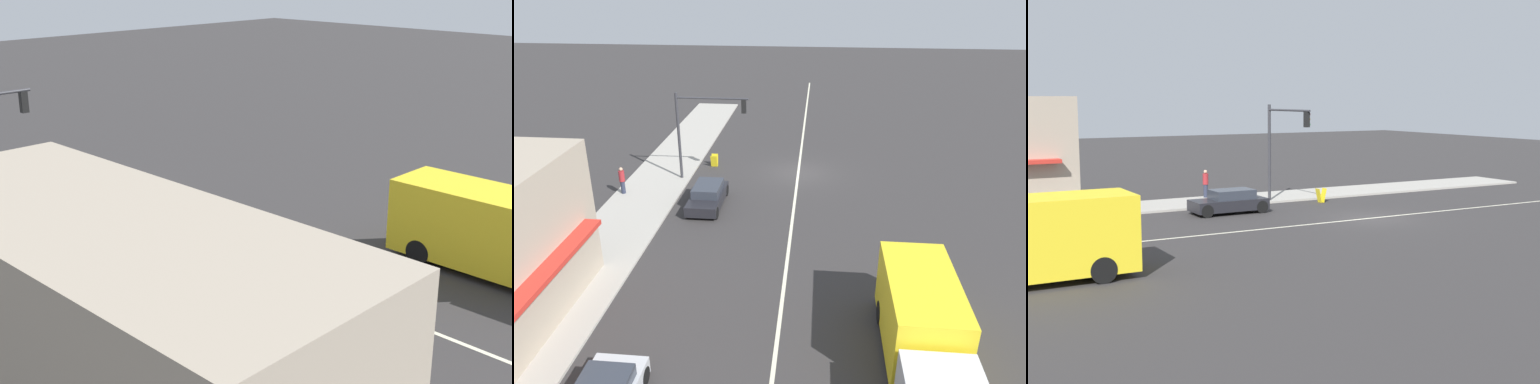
{
  "view_description": "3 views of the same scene",
  "coord_description": "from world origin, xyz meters",
  "views": [
    {
      "loc": [
        16.69,
        27.5,
        10.31
      ],
      "look_at": [
        -1.48,
        9.81,
        1.96
      ],
      "focal_mm": 50.0,
      "sensor_mm": 36.0,
      "label": 1
    },
    {
      "loc": [
        -1.18,
        31.48,
        12.5
      ],
      "look_at": [
        1.23,
        7.12,
        1.65
      ],
      "focal_mm": 35.0,
      "sensor_mm": 36.0,
      "label": 2
    },
    {
      "loc": [
        -29.08,
        21.51,
        6.1
      ],
      "look_at": [
        -1.53,
        6.0,
        1.92
      ],
      "focal_mm": 50.0,
      "sensor_mm": 36.0,
      "label": 3
    }
  ],
  "objects": [
    {
      "name": "ground_plane",
      "position": [
        0.0,
        18.0,
        0.0
      ],
      "size": [
        160.0,
        160.0,
        0.0
      ],
      "primitive_type": "plane",
      "color": "#333030"
    },
    {
      "name": "sedan_dark",
      "position": [
        5.0,
        5.66,
        0.61
      ],
      "size": [
        1.78,
        4.04,
        1.27
      ],
      "color": "black",
      "rests_on": "ground"
    },
    {
      "name": "warning_aframe_sign",
      "position": [
        5.9,
        -0.67,
        0.43
      ],
      "size": [
        0.45,
        0.53,
        0.84
      ],
      "color": "yellow",
      "rests_on": "ground"
    },
    {
      "name": "lane_marking_center",
      "position": [
        0.0,
        0.0,
        0.0
      ],
      "size": [
        0.16,
        60.0,
        0.01
      ],
      "primitive_type": "cube",
      "color": "beige",
      "rests_on": "ground"
    },
    {
      "name": "sidewalk_right",
      "position": [
        9.0,
        18.5,
        0.06
      ],
      "size": [
        4.0,
        73.0,
        0.12
      ],
      "primitive_type": "cube",
      "color": "#A8A399",
      "rests_on": "ground"
    },
    {
      "name": "traffic_signal_main",
      "position": [
        6.12,
        1.87,
        3.9
      ],
      "size": [
        4.59,
        0.34,
        5.6
      ],
      "color": "#333338",
      "rests_on": "sidewalk_right"
    },
    {
      "name": "pedestrian",
      "position": [
        10.44,
        4.71,
        1.0
      ],
      "size": [
        0.34,
        0.34,
        1.67
      ],
      "color": "#282D42",
      "rests_on": "sidewalk_right"
    },
    {
      "name": "delivery_truck",
      "position": [
        -5.0,
        17.59,
        1.47
      ],
      "size": [
        2.44,
        7.5,
        2.87
      ],
      "color": "silver",
      "rests_on": "ground"
    }
  ]
}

